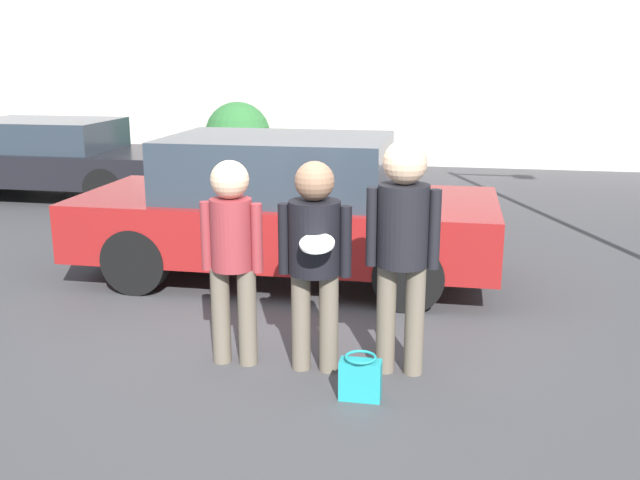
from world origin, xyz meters
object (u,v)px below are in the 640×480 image
object	(u,v)px
person_left	(232,247)
parked_car_near	(284,208)
person_middle_with_frisbee	(315,248)
parked_car_far	(51,157)
handbag	(360,378)
person_right	(403,235)
shrub	(238,134)

from	to	relation	value
person_left	parked_car_near	size ratio (longest dim) A/B	0.36
person_middle_with_frisbee	parked_car_near	world-z (taller)	person_middle_with_frisbee
person_left	parked_car_far	distance (m)	8.09
parked_car_far	handbag	distance (m)	9.15
person_left	person_right	size ratio (longest dim) A/B	0.90
person_middle_with_frisbee	parked_car_near	size ratio (longest dim) A/B	0.37
person_left	parked_car_near	xyz separation A→B (m)	(-0.14, 2.35, -0.18)
shrub	person_middle_with_frisbee	bearing A→B (deg)	-69.85
person_left	person_middle_with_frisbee	distance (m)	0.66
parked_car_near	person_middle_with_frisbee	bearing A→B (deg)	-71.22
parked_car_near	shrub	xyz separation A→B (m)	(-2.88, 7.69, -0.07)
person_middle_with_frisbee	parked_car_far	distance (m)	8.53
parked_car_far	shrub	distance (m)	4.46
person_left	parked_car_near	distance (m)	2.36
handbag	parked_car_far	bearing A→B (deg)	133.67
parked_car_near	person_left	bearing A→B (deg)	-86.48
parked_car_far	person_right	bearing A→B (deg)	-42.98
person_left	handbag	bearing A→B (deg)	-22.47
parked_car_near	person_right	bearing A→B (deg)	-57.45
parked_car_near	parked_car_far	world-z (taller)	parked_car_near
person_middle_with_frisbee	handbag	size ratio (longest dim) A/B	4.94
parked_car_far	person_middle_with_frisbee	bearing A→B (deg)	-46.35
person_left	parked_car_far	bearing A→B (deg)	130.33
parked_car_near	shrub	world-z (taller)	parked_car_near
person_left	shrub	xyz separation A→B (m)	(-3.03, 10.03, -0.26)
parked_car_near	handbag	xyz separation A→B (m)	(1.22, -2.79, -0.62)
person_left	handbag	distance (m)	1.42
person_left	person_middle_with_frisbee	world-z (taller)	person_middle_with_frisbee
person_left	parked_car_far	size ratio (longest dim) A/B	0.36
person_left	person_right	distance (m)	1.32
shrub	handbag	bearing A→B (deg)	-68.61
person_middle_with_frisbee	handbag	bearing A→B (deg)	-46.09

